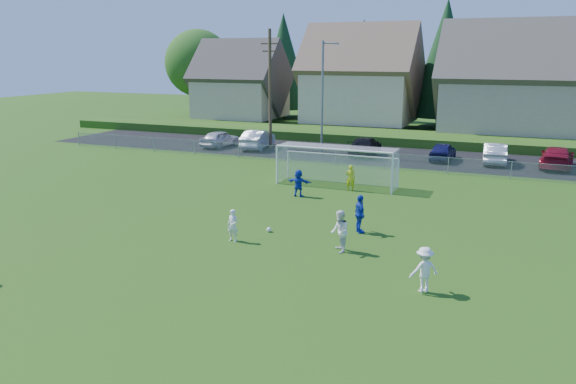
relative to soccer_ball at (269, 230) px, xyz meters
The scene contains 22 objects.
ground 5.79m from the soccer_ball, 89.57° to the right, with size 160.00×160.00×0.00m, color #193D0C.
asphalt_lot 21.71m from the soccer_ball, 89.88° to the left, with size 60.00×60.00×0.00m, color black.
grass_embankment 29.21m from the soccer_ball, 89.91° to the left, with size 70.00×6.00×0.80m, color #1E420F.
soccer_ball is the anchor object (origin of this frame).
player_white_a 2.10m from the soccer_ball, 117.03° to the right, with size 0.52×0.34×1.43m, color white.
player_white_b 4.10m from the soccer_ball, 18.88° to the right, with size 0.86×0.67×1.77m, color white.
player_white_c 8.73m from the soccer_ball, 27.73° to the right, with size 1.05×0.60×1.62m, color white.
player_blue_a 4.25m from the soccer_ball, 21.10° to the left, with size 1.05×0.44×1.78m, color #122EAC.
player_blue_b 6.84m from the soccer_ball, 99.80° to the left, with size 1.46×0.46×1.57m, color #122EAC.
goalkeeper 9.32m from the soccer_ball, 82.61° to the left, with size 0.57×0.38×1.57m, color #CCD118.
car_a 24.86m from the soccer_ball, 124.39° to the left, with size 1.72×4.26×1.45m, color #B0B1B8.
car_b 23.51m from the soccer_ball, 116.72° to the left, with size 1.70×4.88×1.61m, color silver.
car_d 21.44m from the soccer_ball, 93.05° to the left, with size 2.07×5.09×1.48m, color black.
car_e 22.02m from the soccer_ball, 76.90° to the left, with size 1.64×4.07×1.39m, color #141549.
car_f 23.42m from the soccer_ball, 68.10° to the left, with size 1.61×4.62×1.52m, color silver.
car_g 25.21m from the soccer_ball, 59.02° to the left, with size 2.15×5.28×1.53m, color maroon.
soccer_goal 10.37m from the soccer_ball, 89.76° to the left, with size 7.42×1.90×2.50m.
chainlink_fence 16.22m from the soccer_ball, 89.85° to the left, with size 52.06×0.06×1.20m.
streetlight 21.22m from the soccer_ball, 102.29° to the left, with size 1.38×0.18×9.00m.
utility_pole 23.76m from the soccer_ball, 114.03° to the left, with size 1.60×0.26×10.00m.
houses_row 37.43m from the soccer_ball, 86.85° to the left, with size 53.90×11.45×13.27m.
tree_row 43.50m from the soccer_ball, 88.55° to the left, with size 65.98×12.36×13.80m.
Camera 1 is at (10.23, -16.72, 8.03)m, focal length 35.00 mm.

